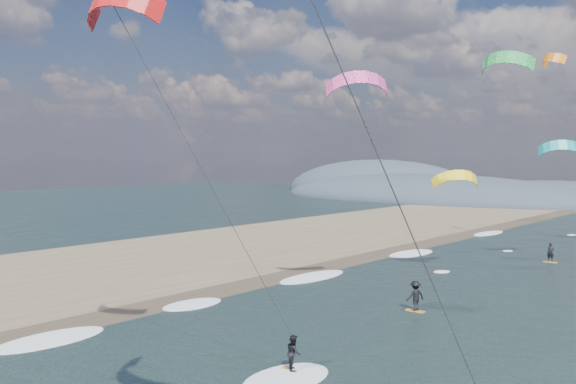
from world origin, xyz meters
The scene contains 5 objects.
wet_sand_strip centered at (-12.00, 10.00, 0.00)m, with size 3.00×240.00×0.00m, color #382D23.
coastal_hills centered at (-44.84, 107.86, 0.00)m, with size 80.00×41.00×15.00m.
kitesurfer_near_b centered at (-1.18, 5.81, 9.31)m, with size 6.76×8.35×15.13m.
far_kitesurfers centered at (2.99, 29.29, 0.85)m, with size 9.29×22.10×1.73m.
shoreline_surf centered at (-10.80, 14.75, 0.00)m, with size 2.40×79.40×0.11m.
Camera 1 is at (16.89, -9.60, 8.66)m, focal length 40.00 mm.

